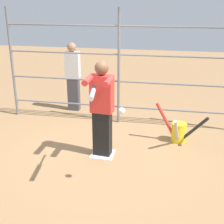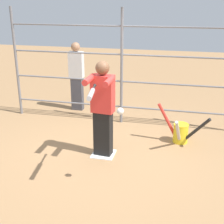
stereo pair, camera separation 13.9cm
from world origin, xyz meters
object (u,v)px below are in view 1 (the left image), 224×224
object	(u,v)px
batter	(102,107)
softball_in_flight	(122,111)
baseball_bat_swinging	(93,93)
bat_bucket	(179,131)
bystander_behind_fence	(73,76)

from	to	relation	value
batter	softball_in_flight	bearing A→B (deg)	117.49
baseball_bat_swinging	bat_bucket	size ratio (longest dim) A/B	0.85
softball_in_flight	bat_bucket	bearing A→B (deg)	-114.65
batter	bat_bucket	distance (m)	1.72
bat_bucket	bystander_behind_fence	world-z (taller)	bystander_behind_fence
batter	bat_bucket	xyz separation A→B (m)	(-1.34, -0.83, -0.70)
softball_in_flight	batter	bearing A→B (deg)	-62.51
batter	bat_bucket	world-z (taller)	batter
batter	softball_in_flight	size ratio (longest dim) A/B	17.81
batter	bystander_behind_fence	bearing A→B (deg)	-60.74
softball_in_flight	bat_bucket	distance (m)	2.23
baseball_bat_swinging	softball_in_flight	distance (m)	0.47
batter	baseball_bat_swinging	bearing A→B (deg)	95.91
batter	baseball_bat_swinging	world-z (taller)	batter
softball_in_flight	bat_bucket	world-z (taller)	softball_in_flight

